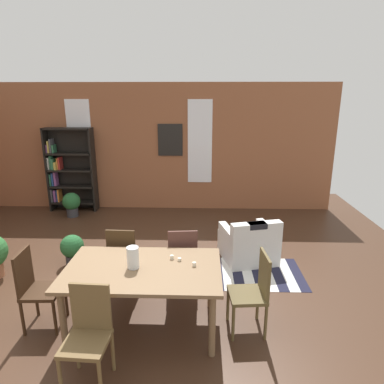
{
  "coord_description": "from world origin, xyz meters",
  "views": [
    {
      "loc": [
        1.45,
        -3.92,
        2.62
      ],
      "look_at": [
        1.27,
        1.5,
        1.06
      ],
      "focal_mm": 31.58,
      "sensor_mm": 36.0,
      "label": 1
    }
  ],
  "objects_px": {
    "dining_chair_head_right": "(254,290)",
    "dining_chair_near_left": "(88,332)",
    "dining_chair_far_right": "(183,258)",
    "potted_plant_corner": "(72,203)",
    "dining_chair_head_left": "(36,286)",
    "armchair_white": "(249,244)",
    "potted_plant_by_shelf": "(72,248)",
    "vase_on_table": "(133,257)",
    "dining_chair_far_left": "(124,257)",
    "dining_table": "(143,274)",
    "bookshelf_tall": "(68,170)"
  },
  "relations": [
    {
      "from": "vase_on_table",
      "to": "dining_chair_far_right",
      "type": "distance_m",
      "value": 0.98
    },
    {
      "from": "dining_chair_head_right",
      "to": "armchair_white",
      "type": "xyz_separation_m",
      "value": [
        0.18,
        1.73,
        -0.23
      ]
    },
    {
      "from": "dining_table",
      "to": "armchair_white",
      "type": "height_order",
      "value": "dining_table"
    },
    {
      "from": "potted_plant_by_shelf",
      "to": "dining_chair_head_right",
      "type": "bearing_deg",
      "value": -29.16
    },
    {
      "from": "dining_chair_near_left",
      "to": "armchair_white",
      "type": "distance_m",
      "value": 3.08
    },
    {
      "from": "bookshelf_tall",
      "to": "armchair_white",
      "type": "xyz_separation_m",
      "value": [
        3.87,
        -2.42,
        -0.69
      ]
    },
    {
      "from": "dining_chair_head_left",
      "to": "potted_plant_corner",
      "type": "height_order",
      "value": "dining_chair_head_left"
    },
    {
      "from": "dining_chair_head_left",
      "to": "armchair_white",
      "type": "relative_size",
      "value": 0.98
    },
    {
      "from": "dining_table",
      "to": "armchair_white",
      "type": "xyz_separation_m",
      "value": [
        1.42,
        1.74,
        -0.41
      ]
    },
    {
      "from": "potted_plant_corner",
      "to": "bookshelf_tall",
      "type": "bearing_deg",
      "value": 112.41
    },
    {
      "from": "vase_on_table",
      "to": "dining_chair_head_right",
      "type": "xyz_separation_m",
      "value": [
        1.35,
        0.01,
        -0.38
      ]
    },
    {
      "from": "vase_on_table",
      "to": "dining_table",
      "type": "bearing_deg",
      "value": 0.0
    },
    {
      "from": "potted_plant_corner",
      "to": "armchair_white",
      "type": "bearing_deg",
      "value": -27.92
    },
    {
      "from": "dining_chair_far_left",
      "to": "dining_chair_near_left",
      "type": "xyz_separation_m",
      "value": [
        0.01,
        -1.5,
        0.0
      ]
    },
    {
      "from": "dining_chair_head_left",
      "to": "bookshelf_tall",
      "type": "height_order",
      "value": "bookshelf_tall"
    },
    {
      "from": "dining_chair_near_left",
      "to": "dining_table",
      "type": "bearing_deg",
      "value": 62.65
    },
    {
      "from": "dining_chair_far_left",
      "to": "armchair_white",
      "type": "relative_size",
      "value": 0.98
    },
    {
      "from": "dining_chair_near_left",
      "to": "armchair_white",
      "type": "height_order",
      "value": "dining_chair_near_left"
    },
    {
      "from": "dining_chair_far_left",
      "to": "dining_chair_far_right",
      "type": "bearing_deg",
      "value": 0.02
    },
    {
      "from": "vase_on_table",
      "to": "dining_chair_near_left",
      "type": "distance_m",
      "value": 0.89
    },
    {
      "from": "dining_chair_head_right",
      "to": "dining_chair_head_left",
      "type": "bearing_deg",
      "value": -179.77
    },
    {
      "from": "potted_plant_by_shelf",
      "to": "potted_plant_corner",
      "type": "bearing_deg",
      "value": 111.04
    },
    {
      "from": "vase_on_table",
      "to": "bookshelf_tall",
      "type": "xyz_separation_m",
      "value": [
        -2.34,
        4.15,
        0.07
      ]
    },
    {
      "from": "dining_chair_far_right",
      "to": "bookshelf_tall",
      "type": "bearing_deg",
      "value": 129.87
    },
    {
      "from": "dining_table",
      "to": "bookshelf_tall",
      "type": "xyz_separation_m",
      "value": [
        -2.44,
        4.15,
        0.27
      ]
    },
    {
      "from": "dining_chair_far_right",
      "to": "dining_chair_near_left",
      "type": "distance_m",
      "value": 1.69
    },
    {
      "from": "dining_chair_head_right",
      "to": "dining_chair_near_left",
      "type": "distance_m",
      "value": 1.8
    },
    {
      "from": "vase_on_table",
      "to": "armchair_white",
      "type": "distance_m",
      "value": 2.39
    },
    {
      "from": "dining_table",
      "to": "potted_plant_by_shelf",
      "type": "xyz_separation_m",
      "value": [
        -1.4,
        1.48,
        -0.41
      ]
    },
    {
      "from": "bookshelf_tall",
      "to": "dining_chair_head_right",
      "type": "bearing_deg",
      "value": -48.35
    },
    {
      "from": "bookshelf_tall",
      "to": "potted_plant_corner",
      "type": "height_order",
      "value": "bookshelf_tall"
    },
    {
      "from": "bookshelf_tall",
      "to": "potted_plant_by_shelf",
      "type": "height_order",
      "value": "bookshelf_tall"
    },
    {
      "from": "dining_chair_head_left",
      "to": "armchair_white",
      "type": "height_order",
      "value": "dining_chair_head_left"
    },
    {
      "from": "dining_chair_far_right",
      "to": "potted_plant_by_shelf",
      "type": "bearing_deg",
      "value": 157.83
    },
    {
      "from": "dining_chair_far_right",
      "to": "dining_chair_far_left",
      "type": "relative_size",
      "value": 1.0
    },
    {
      "from": "dining_table",
      "to": "dining_chair_head_right",
      "type": "bearing_deg",
      "value": 0.31
    },
    {
      "from": "dining_chair_far_right",
      "to": "potted_plant_corner",
      "type": "relative_size",
      "value": 1.75
    },
    {
      "from": "potted_plant_corner",
      "to": "dining_chair_head_left",
      "type": "bearing_deg",
      "value": -74.7
    },
    {
      "from": "potted_plant_by_shelf",
      "to": "vase_on_table",
      "type": "bearing_deg",
      "value": -48.77
    },
    {
      "from": "dining_chair_head_left",
      "to": "dining_chair_near_left",
      "type": "bearing_deg",
      "value": -41.09
    },
    {
      "from": "dining_chair_head_left",
      "to": "armchair_white",
      "type": "xyz_separation_m",
      "value": [
        2.66,
        1.74,
        -0.23
      ]
    },
    {
      "from": "dining_chair_head_left",
      "to": "dining_chair_far_left",
      "type": "relative_size",
      "value": 1.0
    },
    {
      "from": "dining_chair_far_left",
      "to": "dining_chair_head_right",
      "type": "bearing_deg",
      "value": -24.4
    },
    {
      "from": "vase_on_table",
      "to": "dining_chair_far_left",
      "type": "xyz_separation_m",
      "value": [
        -0.29,
        0.75,
        -0.38
      ]
    },
    {
      "from": "vase_on_table",
      "to": "bookshelf_tall",
      "type": "distance_m",
      "value": 4.77
    },
    {
      "from": "dining_chair_far_left",
      "to": "potted_plant_by_shelf",
      "type": "bearing_deg",
      "value": 143.99
    },
    {
      "from": "dining_chair_far_right",
      "to": "bookshelf_tall",
      "type": "xyz_separation_m",
      "value": [
        -2.84,
        3.4,
        0.45
      ]
    },
    {
      "from": "dining_table",
      "to": "dining_chair_near_left",
      "type": "distance_m",
      "value": 0.86
    },
    {
      "from": "dining_table",
      "to": "dining_chair_far_right",
      "type": "height_order",
      "value": "dining_chair_far_right"
    },
    {
      "from": "dining_chair_near_left",
      "to": "potted_plant_by_shelf",
      "type": "relative_size",
      "value": 1.92
    }
  ]
}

